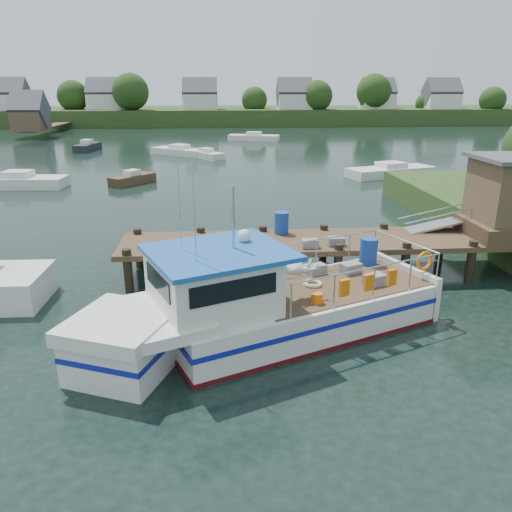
{
  "coord_description": "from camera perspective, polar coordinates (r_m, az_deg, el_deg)",
  "views": [
    {
      "loc": [
        -2.29,
        -18.01,
        6.97
      ],
      "look_at": [
        -1.0,
        -1.5,
        1.3
      ],
      "focal_mm": 35.0,
      "sensor_mm": 36.0,
      "label": 1
    }
  ],
  "objects": [
    {
      "name": "moored_e",
      "position": [
        60.46,
        -18.7,
        11.75
      ],
      "size": [
        2.28,
        4.73,
        1.25
      ],
      "rotation": [
        0.0,
        0.0,
        0.01
      ],
      "color": "black",
      "rests_on": "ground"
    },
    {
      "name": "dock",
      "position": [
        20.6,
        21.03,
        4.36
      ],
      "size": [
        16.6,
        3.0,
        4.78
      ],
      "color": "#4B3723",
      "rests_on": "ground"
    },
    {
      "name": "far_shore",
      "position": [
        100.52,
        -3.28,
        16.09
      ],
      "size": [
        140.0,
        42.55,
        9.22
      ],
      "color": "#2E461C",
      "rests_on": "ground"
    },
    {
      "name": "moored_far",
      "position": [
        68.6,
        -0.25,
        13.42
      ],
      "size": [
        7.08,
        4.05,
        1.14
      ],
      "rotation": [
        0.0,
        0.0,
        -0.02
      ],
      "color": "silver",
      "rests_on": "ground"
    },
    {
      "name": "moored_d",
      "position": [
        54.58,
        -8.71,
        11.77
      ],
      "size": [
        6.41,
        5.62,
        1.09
      ],
      "rotation": [
        0.0,
        0.0,
        0.39
      ],
      "color": "silver",
      "rests_on": "ground"
    },
    {
      "name": "moored_a",
      "position": [
        40.01,
        -25.48,
        7.7
      ],
      "size": [
        6.76,
        2.79,
        1.21
      ],
      "rotation": [
        0.0,
        0.0,
        -0.43
      ],
      "color": "silver",
      "rests_on": "ground"
    },
    {
      "name": "ground_plane",
      "position": [
        19.44,
        2.6,
        -2.12
      ],
      "size": [
        160.0,
        160.0,
        0.0
      ],
      "primitive_type": "plane",
      "color": "black"
    },
    {
      "name": "moored_b",
      "position": [
        51.77,
        -5.71,
        11.49
      ],
      "size": [
        3.92,
        4.64,
        1.01
      ],
      "rotation": [
        0.0,
        0.0,
        -0.34
      ],
      "color": "silver",
      "rests_on": "ground"
    },
    {
      "name": "lobster_boat",
      "position": [
        14.26,
        0.31,
        -5.93
      ],
      "size": [
        10.83,
        6.71,
        5.4
      ],
      "rotation": [
        0.0,
        0.0,
        0.4
      ],
      "color": "silver",
      "rests_on": "ground"
    },
    {
      "name": "moored_c",
      "position": [
        42.32,
        15.12,
        9.35
      ],
      "size": [
        7.61,
        4.54,
        1.14
      ],
      "rotation": [
        0.0,
        0.0,
        0.14
      ],
      "color": "silver",
      "rests_on": "ground"
    },
    {
      "name": "moored_rowboat",
      "position": [
        38.67,
        -13.94,
        8.56
      ],
      "size": [
        3.29,
        3.6,
        1.06
      ],
      "rotation": [
        0.0,
        0.0,
        0.35
      ],
      "color": "#4B3723",
      "rests_on": "ground"
    }
  ]
}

